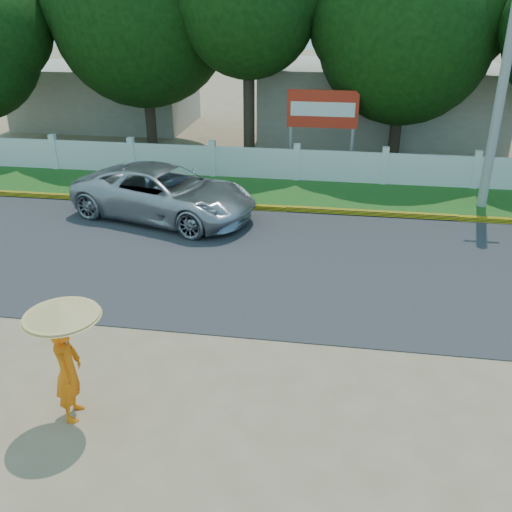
{
  "coord_description": "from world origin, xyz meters",
  "views": [
    {
      "loc": [
        1.58,
        -8.13,
        6.1
      ],
      "look_at": [
        0.0,
        2.0,
        1.3
      ],
      "focal_mm": 40.0,
      "sensor_mm": 36.0,
      "label": 1
    }
  ],
  "objects": [
    {
      "name": "building_far",
      "position": [
        -10.0,
        19.0,
        1.4
      ],
      "size": [
        8.0,
        5.0,
        2.8
      ],
      "primitive_type": "cube",
      "color": "#B7AD99",
      "rests_on": "ground"
    },
    {
      "name": "billboard",
      "position": [
        0.77,
        12.3,
        2.14
      ],
      "size": [
        2.5,
        0.13,
        2.95
      ],
      "color": "gray",
      "rests_on": "ground"
    },
    {
      "name": "road",
      "position": [
        0.0,
        4.5,
        0.01
      ],
      "size": [
        60.0,
        7.0,
        0.02
      ],
      "primitive_type": "cube",
      "color": "#38383A",
      "rests_on": "ground"
    },
    {
      "name": "tree_row",
      "position": [
        2.77,
        14.32,
        5.0
      ],
      "size": [
        37.23,
        8.38,
        9.27
      ],
      "color": "#473828",
      "rests_on": "ground"
    },
    {
      "name": "monk_with_parasol",
      "position": [
        -2.32,
        -1.55,
        1.35
      ],
      "size": [
        1.14,
        1.14,
        2.08
      ],
      "color": "orange",
      "rests_on": "ground"
    },
    {
      "name": "curb",
      "position": [
        0.0,
        8.05,
        0.08
      ],
      "size": [
        40.0,
        0.18,
        0.16
      ],
      "primitive_type": "cube",
      "color": "yellow",
      "rests_on": "ground"
    },
    {
      "name": "grass_verge",
      "position": [
        0.0,
        9.75,
        0.01
      ],
      "size": [
        60.0,
        3.5,
        0.03
      ],
      "primitive_type": "cube",
      "color": "#2D601E",
      "rests_on": "ground"
    },
    {
      "name": "utility_pole",
      "position": [
        5.91,
        9.39,
        3.75
      ],
      "size": [
        0.28,
        0.28,
        7.5
      ],
      "primitive_type": "cylinder",
      "color": "gray",
      "rests_on": "ground"
    },
    {
      "name": "ground",
      "position": [
        0.0,
        0.0,
        0.0
      ],
      "size": [
        120.0,
        120.0,
        0.0
      ],
      "primitive_type": "plane",
      "color": "#9E8460",
      "rests_on": "ground"
    },
    {
      "name": "fence",
      "position": [
        0.0,
        11.2,
        0.55
      ],
      "size": [
        40.0,
        0.1,
        1.1
      ],
      "primitive_type": "cube",
      "color": "silver",
      "rests_on": "ground"
    },
    {
      "name": "vehicle",
      "position": [
        -3.47,
        7.02,
        0.75
      ],
      "size": [
        5.89,
        3.92,
        1.5
      ],
      "primitive_type": "imported",
      "rotation": [
        0.0,
        0.0,
        1.28
      ],
      "color": "#ADAFB5",
      "rests_on": "ground"
    },
    {
      "name": "building_near",
      "position": [
        3.0,
        18.0,
        1.6
      ],
      "size": [
        10.0,
        6.0,
        3.2
      ],
      "primitive_type": "cube",
      "color": "#B7AD99",
      "rests_on": "ground"
    }
  ]
}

